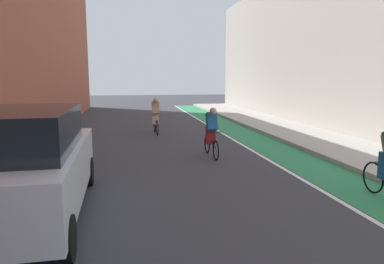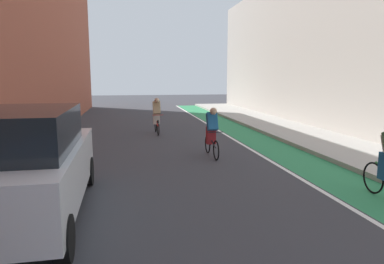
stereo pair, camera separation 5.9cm
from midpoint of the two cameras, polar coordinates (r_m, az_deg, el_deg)
The scene contains 8 objects.
ground_plane at distance 11.24m, azimuth -2.42°, elevation -4.02°, with size 80.42×80.42×0.00m, color #38383D.
bike_lane_paint at distance 14.06m, azimuth 10.93°, elevation -1.56°, with size 1.60×36.55×0.00m, color #2D8451.
lane_divider_stripe at distance 13.75m, azimuth 7.44°, elevation -1.70°, with size 0.12×36.55×0.00m, color white.
sidewalk_right at distance 15.03m, azimuth 19.08°, elevation -0.95°, with size 2.98×36.55×0.14m, color #A8A59E.
building_facade_right at distance 18.03m, azimuth 24.20°, elevation 13.52°, with size 2.40×32.55×8.41m, color #B2ADA3.
parked_suv_white at distance 6.81m, azimuth -25.43°, elevation -4.64°, with size 1.97×4.68×1.98m.
cyclist_trailing at distance 11.12m, azimuth 3.01°, elevation 0.05°, with size 0.48×1.67×1.59m.
cyclist_far at distance 15.73m, azimuth -6.05°, elevation 2.63°, with size 0.48×1.74×1.62m.
Camera 1 is at (-1.58, 3.43, 2.51)m, focal length 32.71 mm.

